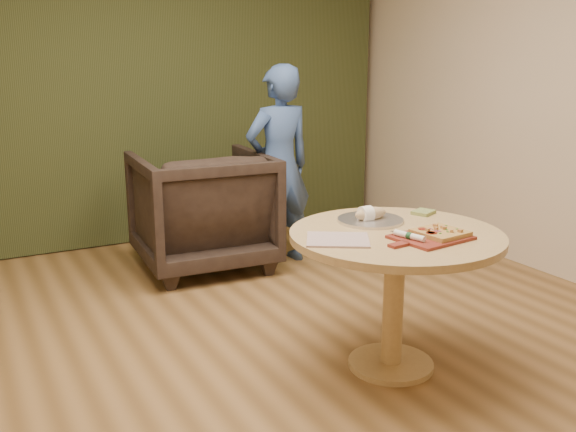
{
  "coord_description": "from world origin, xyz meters",
  "views": [
    {
      "loc": [
        -1.45,
        -2.63,
        1.63
      ],
      "look_at": [
        0.1,
        0.25,
        0.8
      ],
      "focal_mm": 40.0,
      "sensor_mm": 36.0,
      "label": 1
    }
  ],
  "objects_px": {
    "pizza_paddle": "(429,238)",
    "cutlery_roll": "(409,236)",
    "serving_tray": "(370,220)",
    "person_standing": "(279,166)",
    "flatbread_pizza": "(440,232)",
    "bread_roll": "(369,214)",
    "pedestal_table": "(395,258)",
    "armchair": "(202,204)"
  },
  "relations": [
    {
      "from": "pizza_paddle",
      "to": "person_standing",
      "type": "distance_m",
      "value": 2.07
    },
    {
      "from": "pedestal_table",
      "to": "cutlery_roll",
      "type": "relative_size",
      "value": 5.54
    },
    {
      "from": "pedestal_table",
      "to": "serving_tray",
      "type": "relative_size",
      "value": 3.06
    },
    {
      "from": "bread_roll",
      "to": "person_standing",
      "type": "bearing_deg",
      "value": 79.53
    },
    {
      "from": "flatbread_pizza",
      "to": "bread_roll",
      "type": "bearing_deg",
      "value": 107.04
    },
    {
      "from": "pizza_paddle",
      "to": "bread_roll",
      "type": "height_order",
      "value": "bread_roll"
    },
    {
      "from": "flatbread_pizza",
      "to": "armchair",
      "type": "xyz_separation_m",
      "value": [
        -0.4,
        2.23,
        -0.27
      ]
    },
    {
      "from": "pizza_paddle",
      "to": "serving_tray",
      "type": "distance_m",
      "value": 0.42
    },
    {
      "from": "bread_roll",
      "to": "armchair",
      "type": "distance_m",
      "value": 1.86
    },
    {
      "from": "serving_tray",
      "to": "armchair",
      "type": "distance_m",
      "value": 1.85
    },
    {
      "from": "cutlery_roll",
      "to": "armchair",
      "type": "bearing_deg",
      "value": 80.15
    },
    {
      "from": "armchair",
      "to": "person_standing",
      "type": "bearing_deg",
      "value": 167.05
    },
    {
      "from": "flatbread_pizza",
      "to": "bread_roll",
      "type": "distance_m",
      "value": 0.44
    },
    {
      "from": "pedestal_table",
      "to": "armchair",
      "type": "distance_m",
      "value": 2.07
    },
    {
      "from": "cutlery_roll",
      "to": "person_standing",
      "type": "height_order",
      "value": "person_standing"
    },
    {
      "from": "pedestal_table",
      "to": "person_standing",
      "type": "height_order",
      "value": "person_standing"
    },
    {
      "from": "pedestal_table",
      "to": "person_standing",
      "type": "relative_size",
      "value": 0.7
    },
    {
      "from": "serving_tray",
      "to": "armchair",
      "type": "bearing_deg",
      "value": 98.89
    },
    {
      "from": "pedestal_table",
      "to": "pizza_paddle",
      "type": "xyz_separation_m",
      "value": [
        0.06,
        -0.18,
        0.15
      ]
    },
    {
      "from": "cutlery_roll",
      "to": "pizza_paddle",
      "type": "bearing_deg",
      "value": -22.19
    },
    {
      "from": "armchair",
      "to": "person_standing",
      "type": "height_order",
      "value": "person_standing"
    },
    {
      "from": "pizza_paddle",
      "to": "cutlery_roll",
      "type": "distance_m",
      "value": 0.12
    },
    {
      "from": "pizza_paddle",
      "to": "cutlery_roll",
      "type": "relative_size",
      "value": 2.35
    },
    {
      "from": "flatbread_pizza",
      "to": "cutlery_roll",
      "type": "relative_size",
      "value": 1.25
    },
    {
      "from": "pizza_paddle",
      "to": "serving_tray",
      "type": "bearing_deg",
      "value": 90.56
    },
    {
      "from": "pizza_paddle",
      "to": "bread_roll",
      "type": "distance_m",
      "value": 0.42
    },
    {
      "from": "flatbread_pizza",
      "to": "person_standing",
      "type": "relative_size",
      "value": 0.16
    },
    {
      "from": "armchair",
      "to": "bread_roll",
      "type": "bearing_deg",
      "value": 102.24
    },
    {
      "from": "pizza_paddle",
      "to": "pedestal_table",
      "type": "bearing_deg",
      "value": 101.82
    },
    {
      "from": "pedestal_table",
      "to": "armchair",
      "type": "xyz_separation_m",
      "value": [
        -0.28,
        2.05,
        -0.11
      ]
    },
    {
      "from": "serving_tray",
      "to": "person_standing",
      "type": "bearing_deg",
      "value": 79.83
    },
    {
      "from": "person_standing",
      "to": "serving_tray",
      "type": "bearing_deg",
      "value": 75.78
    },
    {
      "from": "cutlery_roll",
      "to": "serving_tray",
      "type": "height_order",
      "value": "cutlery_roll"
    },
    {
      "from": "armchair",
      "to": "pedestal_table",
      "type": "bearing_deg",
      "value": 101.34
    },
    {
      "from": "serving_tray",
      "to": "bread_roll",
      "type": "height_order",
      "value": "bread_roll"
    },
    {
      "from": "pizza_paddle",
      "to": "flatbread_pizza",
      "type": "bearing_deg",
      "value": -9.9
    },
    {
      "from": "bread_roll",
      "to": "armchair",
      "type": "height_order",
      "value": "armchair"
    },
    {
      "from": "pedestal_table",
      "to": "flatbread_pizza",
      "type": "height_order",
      "value": "flatbread_pizza"
    },
    {
      "from": "flatbread_pizza",
      "to": "bread_roll",
      "type": "relative_size",
      "value": 1.27
    },
    {
      "from": "bread_roll",
      "to": "armchair",
      "type": "bearing_deg",
      "value": 98.62
    },
    {
      "from": "serving_tray",
      "to": "person_standing",
      "type": "height_order",
      "value": "person_standing"
    },
    {
      "from": "flatbread_pizza",
      "to": "person_standing",
      "type": "height_order",
      "value": "person_standing"
    }
  ]
}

